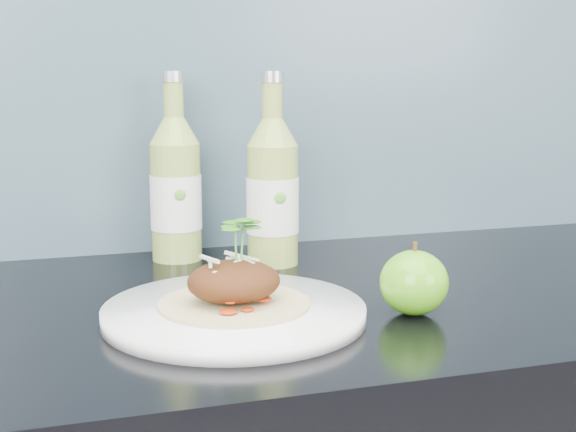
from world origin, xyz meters
name	(u,v)px	position (x,y,z in m)	size (l,w,h in m)	color
subway_backsplash	(225,13)	(0.00, 1.99, 1.25)	(4.00, 0.02, 0.70)	#729CB3
dinner_plate	(234,313)	(-0.08, 1.62, 0.91)	(0.33, 0.33, 0.02)	white
pork_taco	(234,279)	(-0.08, 1.62, 0.95)	(0.17, 0.17, 0.10)	tan
green_apple	(414,283)	(0.12, 1.58, 0.94)	(0.09, 0.09, 0.08)	#3A9410
cider_bottle_left	(176,189)	(-0.09, 1.92, 1.00)	(0.08, 0.08, 0.27)	#8EA946
cider_bottle_right	(273,192)	(0.03, 1.85, 1.00)	(0.09, 0.09, 0.27)	#93AB47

